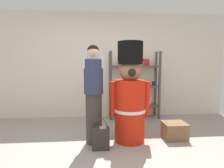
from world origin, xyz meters
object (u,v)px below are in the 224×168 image
Objects in this scene: person_shopper at (94,93)px; display_crate at (175,131)px; shopping_bag at (101,138)px; teddy_bear_guard at (130,96)px; merchandise_shelf at (134,84)px.

person_shopper is 4.05× the size of display_crate.
shopping_bag is 1.21× the size of display_crate.
person_shopper is 0.73m from shopping_bag.
display_crate is at bearing 1.01° from teddy_bear_guard.
merchandise_shelf is at bearing 109.15° from display_crate.
shopping_bag is (-0.51, -0.30, -0.60)m from teddy_bear_guard.
person_shopper is 3.34× the size of shopping_bag.
person_shopper is at bearing -175.84° from teddy_bear_guard.
person_shopper reaches higher than merchandise_shelf.
teddy_bear_guard is (-0.35, -1.37, -0.07)m from merchandise_shelf.
teddy_bear_guard is 1.04× the size of person_shopper.
display_crate is (0.47, -1.35, -0.71)m from merchandise_shelf.
teddy_bear_guard is at bearing -178.99° from display_crate.
merchandise_shelf is at bearing 55.64° from person_shopper.
teddy_bear_guard is 0.84m from shopping_bag.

